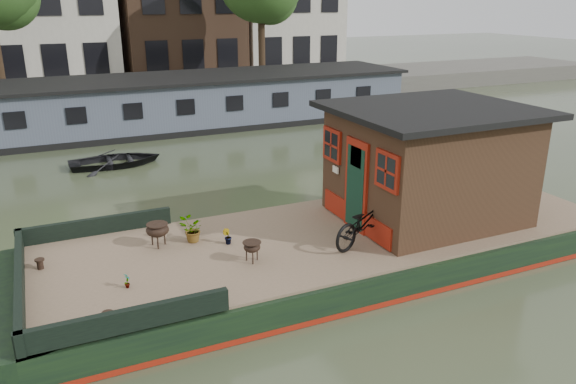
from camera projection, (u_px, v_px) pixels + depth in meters
name	position (u px, v px, depth m)	size (l,w,h in m)	color
ground	(336.00, 261.00, 11.73)	(120.00, 120.00, 0.00)	#313924
houseboat_hull	(277.00, 260.00, 11.12)	(14.01, 4.02, 0.60)	black
houseboat_deck	(337.00, 233.00, 11.53)	(11.80, 3.80, 0.05)	#7D644D
bow_bulwark	(75.00, 271.00, 9.48)	(3.00, 4.00, 0.35)	black
cabin	(428.00, 162.00, 11.97)	(4.00, 3.50, 2.42)	black
bicycle	(364.00, 222.00, 10.86)	(0.59, 1.69, 0.89)	black
potted_plant_b	(227.00, 237.00, 10.92)	(0.17, 0.14, 0.31)	brown
potted_plant_c	(192.00, 230.00, 10.97)	(0.45, 0.39, 0.51)	#94552B
potted_plant_e	(127.00, 281.00, 9.26)	(0.14, 0.09, 0.26)	#A96C31
brazier_front	(252.00, 252.00, 10.17)	(0.36, 0.36, 0.39)	black
brazier_rear	(158.00, 235.00, 10.79)	(0.43, 0.43, 0.47)	black
bollard_port	(40.00, 264.00, 9.93)	(0.17, 0.17, 0.19)	black
bollard_stbd	(108.00, 318.00, 8.25)	(0.17, 0.17, 0.20)	black
dinghy	(115.00, 156.00, 18.27)	(2.07, 2.90, 0.60)	black
far_houseboat	(174.00, 104.00, 23.45)	(20.40, 4.40, 2.11)	#414857
quay	(145.00, 94.00, 29.21)	(60.00, 6.00, 0.90)	#47443F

